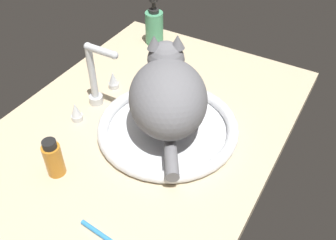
% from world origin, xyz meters
% --- Properties ---
extents(countertop, '(1.05, 0.72, 0.03)m').
position_xyz_m(countertop, '(0.00, 0.00, 0.01)').
color(countertop, '#CCB793').
rests_on(countertop, ground).
extents(sink_basin, '(0.38, 0.38, 0.03)m').
position_xyz_m(sink_basin, '(0.04, -0.07, 0.04)').
color(sink_basin, white).
rests_on(sink_basin, countertop).
extents(faucet, '(0.20, 0.12, 0.20)m').
position_xyz_m(faucet, '(0.04, 0.16, 0.11)').
color(faucet, silver).
rests_on(faucet, countertop).
extents(cat, '(0.34, 0.31, 0.20)m').
position_xyz_m(cat, '(0.06, -0.06, 0.15)').
color(cat, slate).
rests_on(cat, sink_basin).
extents(soap_pump_bottle, '(0.06, 0.06, 0.17)m').
position_xyz_m(soap_pump_bottle, '(0.42, 0.21, 0.09)').
color(soap_pump_bottle, '#4C9E70').
rests_on(soap_pump_bottle, countertop).
extents(amber_bottle, '(0.04, 0.04, 0.10)m').
position_xyz_m(amber_bottle, '(-0.22, 0.09, 0.08)').
color(amber_bottle, '#C67A23').
rests_on(amber_bottle, countertop).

